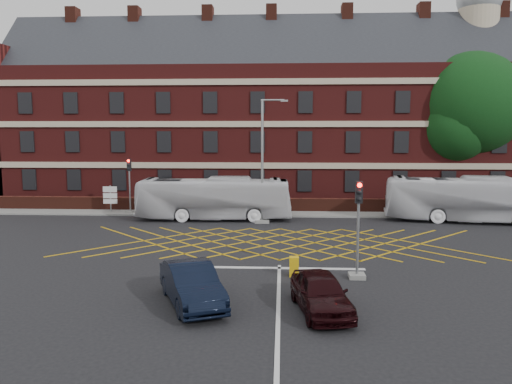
{
  "coord_description": "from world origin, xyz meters",
  "views": [
    {
      "loc": [
        0.12,
        -26.34,
        6.41
      ],
      "look_at": [
        -1.37,
        1.5,
        3.0
      ],
      "focal_mm": 35.0,
      "sensor_mm": 36.0,
      "label": 1
    }
  ],
  "objects_px": {
    "bus_right": "(469,199)",
    "street_lamp": "(263,181)",
    "utility_cabinet": "(294,267)",
    "deciduous_tree": "(470,112)",
    "bus_left": "(214,198)",
    "traffic_light_far": "(130,191)",
    "car_navy": "(192,284)",
    "direction_signs": "(110,196)",
    "traffic_light_near": "(358,239)",
    "car_maroon": "(321,292)"
  },
  "relations": [
    {
      "from": "bus_left",
      "to": "traffic_light_far",
      "type": "xyz_separation_m",
      "value": [
        -6.96,
        2.45,
        0.21
      ]
    },
    {
      "from": "bus_right",
      "to": "street_lamp",
      "type": "relative_size",
      "value": 1.36
    },
    {
      "from": "car_maroon",
      "to": "bus_right",
      "type": "bearing_deg",
      "value": 47.02
    },
    {
      "from": "deciduous_tree",
      "to": "utility_cabinet",
      "type": "relative_size",
      "value": 15.01
    },
    {
      "from": "bus_right",
      "to": "utility_cabinet",
      "type": "bearing_deg",
      "value": 146.97
    },
    {
      "from": "bus_right",
      "to": "street_lamp",
      "type": "bearing_deg",
      "value": 103.2
    },
    {
      "from": "car_navy",
      "to": "utility_cabinet",
      "type": "relative_size",
      "value": 5.31
    },
    {
      "from": "street_lamp",
      "to": "utility_cabinet",
      "type": "distance_m",
      "value": 13.4
    },
    {
      "from": "car_navy",
      "to": "direction_signs",
      "type": "bearing_deg",
      "value": 93.13
    },
    {
      "from": "traffic_light_far",
      "to": "traffic_light_near",
      "type": "bearing_deg",
      "value": -47.59
    },
    {
      "from": "bus_left",
      "to": "bus_right",
      "type": "distance_m",
      "value": 18.19
    },
    {
      "from": "deciduous_tree",
      "to": "direction_signs",
      "type": "bearing_deg",
      "value": -167.99
    },
    {
      "from": "car_navy",
      "to": "direction_signs",
      "type": "height_order",
      "value": "direction_signs"
    },
    {
      "from": "bus_right",
      "to": "car_navy",
      "type": "bearing_deg",
      "value": 146.22
    },
    {
      "from": "direction_signs",
      "to": "traffic_light_far",
      "type": "bearing_deg",
      "value": 6.68
    },
    {
      "from": "bus_right",
      "to": "car_maroon",
      "type": "relative_size",
      "value": 2.81
    },
    {
      "from": "bus_left",
      "to": "direction_signs",
      "type": "xyz_separation_m",
      "value": [
        -8.48,
        2.27,
        -0.18
      ]
    },
    {
      "from": "car_navy",
      "to": "deciduous_tree",
      "type": "relative_size",
      "value": 0.35
    },
    {
      "from": "car_maroon",
      "to": "utility_cabinet",
      "type": "xyz_separation_m",
      "value": [
        -0.85,
        4.35,
        -0.27
      ]
    },
    {
      "from": "bus_right",
      "to": "car_navy",
      "type": "distance_m",
      "value": 24.43
    },
    {
      "from": "traffic_light_far",
      "to": "utility_cabinet",
      "type": "xyz_separation_m",
      "value": [
        12.45,
        -16.48,
        -1.33
      ]
    },
    {
      "from": "car_navy",
      "to": "traffic_light_far",
      "type": "bearing_deg",
      "value": 89.39
    },
    {
      "from": "bus_left",
      "to": "street_lamp",
      "type": "xyz_separation_m",
      "value": [
        3.61,
        -1.0,
        1.37
      ]
    },
    {
      "from": "bus_left",
      "to": "traffic_light_near",
      "type": "distance_m",
      "value": 16.41
    },
    {
      "from": "deciduous_tree",
      "to": "traffic_light_near",
      "type": "distance_m",
      "value": 26.8
    },
    {
      "from": "car_maroon",
      "to": "utility_cabinet",
      "type": "height_order",
      "value": "car_maroon"
    },
    {
      "from": "deciduous_tree",
      "to": "traffic_light_far",
      "type": "distance_m",
      "value": 29.28
    },
    {
      "from": "traffic_light_near",
      "to": "utility_cabinet",
      "type": "relative_size",
      "value": 4.89
    },
    {
      "from": "deciduous_tree",
      "to": "bus_left",
      "type": "bearing_deg",
      "value": -157.86
    },
    {
      "from": "traffic_light_near",
      "to": "direction_signs",
      "type": "height_order",
      "value": "traffic_light_near"
    },
    {
      "from": "deciduous_tree",
      "to": "utility_cabinet",
      "type": "xyz_separation_m",
      "value": [
        -15.5,
        -22.57,
        -7.59
      ]
    },
    {
      "from": "street_lamp",
      "to": "direction_signs",
      "type": "bearing_deg",
      "value": 164.84
    },
    {
      "from": "traffic_light_near",
      "to": "traffic_light_far",
      "type": "bearing_deg",
      "value": 132.41
    },
    {
      "from": "bus_right",
      "to": "direction_signs",
      "type": "height_order",
      "value": "bus_right"
    },
    {
      "from": "car_maroon",
      "to": "traffic_light_near",
      "type": "relative_size",
      "value": 0.97
    },
    {
      "from": "utility_cabinet",
      "to": "deciduous_tree",
      "type": "bearing_deg",
      "value": 55.52
    },
    {
      "from": "street_lamp",
      "to": "utility_cabinet",
      "type": "relative_size",
      "value": 9.81
    },
    {
      "from": "car_maroon",
      "to": "utility_cabinet",
      "type": "relative_size",
      "value": 4.74
    },
    {
      "from": "bus_right",
      "to": "deciduous_tree",
      "type": "relative_size",
      "value": 0.89
    },
    {
      "from": "bus_right",
      "to": "car_maroon",
      "type": "distance_m",
      "value": 21.94
    },
    {
      "from": "bus_right",
      "to": "bus_left",
      "type": "bearing_deg",
      "value": 99.2
    },
    {
      "from": "deciduous_tree",
      "to": "traffic_light_near",
      "type": "height_order",
      "value": "deciduous_tree"
    },
    {
      "from": "deciduous_tree",
      "to": "traffic_light_near",
      "type": "xyz_separation_m",
      "value": [
        -12.75,
        -22.73,
        -6.27
      ]
    },
    {
      "from": "traffic_light_far",
      "to": "bus_right",
      "type": "bearing_deg",
      "value": -5.41
    },
    {
      "from": "bus_right",
      "to": "traffic_light_near",
      "type": "bearing_deg",
      "value": 154.08
    },
    {
      "from": "street_lamp",
      "to": "utility_cabinet",
      "type": "bearing_deg",
      "value": -81.78
    },
    {
      "from": "car_maroon",
      "to": "direction_signs",
      "type": "relative_size",
      "value": 1.88
    },
    {
      "from": "bus_left",
      "to": "deciduous_tree",
      "type": "height_order",
      "value": "deciduous_tree"
    },
    {
      "from": "bus_left",
      "to": "street_lamp",
      "type": "height_order",
      "value": "street_lamp"
    },
    {
      "from": "deciduous_tree",
      "to": "utility_cabinet",
      "type": "distance_m",
      "value": 28.41
    }
  ]
}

